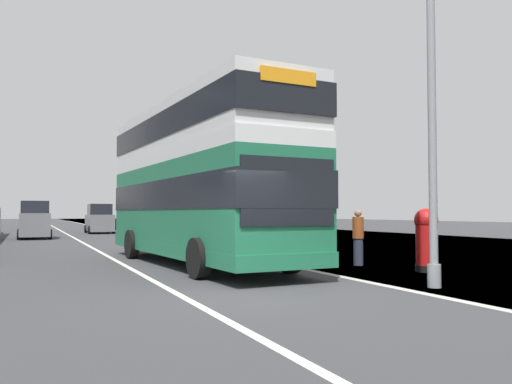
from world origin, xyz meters
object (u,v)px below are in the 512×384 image
Objects in this scene: lamppost_foreground at (432,93)px; pedestrian_at_kerb at (358,237)px; roadworks_barrier at (288,238)px; car_oncoming_near at (35,221)px; red_pillar_postbox at (426,237)px; car_receding_mid at (100,220)px; double_decker_bus at (198,180)px.

pedestrian_at_kerb is at bearing 75.03° from lamppost_foreground.
lamppost_foreground is 7.55m from roadworks_barrier.
car_oncoming_near is 23.52m from pedestrian_at_kerb.
car_oncoming_near is 2.37× the size of pedestrian_at_kerb.
lamppost_foreground is at bearing -73.95° from car_oncoming_near.
pedestrian_at_kerb is at bearing -57.18° from roadworks_barrier.
lamppost_foreground is at bearing -104.97° from pedestrian_at_kerb.
lamppost_foreground reaches higher than red_pillar_postbox.
lamppost_foreground reaches higher than pedestrian_at_kerb.
car_receding_mid is at bearing 97.99° from pedestrian_at_kerb.
pedestrian_at_kerb is (4.09, -29.16, -0.21)m from car_receding_mid.
roadworks_barrier is at bearing 122.82° from pedestrian_at_kerb.
red_pillar_postbox is 1.02× the size of pedestrian_at_kerb.
lamppost_foreground is 27.69m from car_oncoming_near.
double_decker_bus is 26.96m from car_receding_mid.
double_decker_bus is 20.11m from car_oncoming_near.
roadworks_barrier is at bearing -3.18° from double_decker_bus.
car_receding_mid reaches higher than red_pillar_postbox.
double_decker_bus reaches higher than red_pillar_postbox.
red_pillar_postbox is at bearing -68.28° from car_oncoming_near.
car_receding_mid is at bearing 89.36° from double_decker_bus.
car_oncoming_near is 0.95× the size of car_receding_mid.
lamppost_foreground is (3.15, -6.89, 1.57)m from double_decker_bus.
pedestrian_at_kerb is (1.24, 4.65, -3.34)m from lamppost_foreground.
lamppost_foreground is 4.51× the size of roadworks_barrier.
roadworks_barrier is 21.10m from car_oncoming_near.
car_receding_mid is at bearing 57.14° from car_oncoming_near.
double_decker_bus reaches higher than roadworks_barrier.
lamppost_foreground is at bearing -85.18° from car_receding_mid.
lamppost_foreground is 5.15× the size of red_pillar_postbox.
red_pillar_postbox is (5.10, -4.44, -1.68)m from double_decker_bus.
roadworks_barrier is 2.47m from pedestrian_at_kerb.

